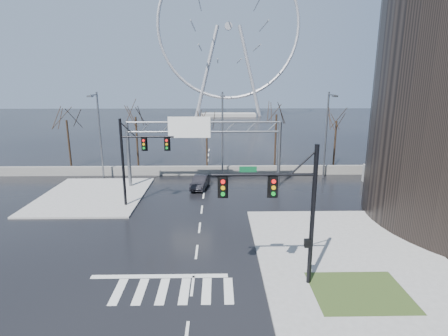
{
  "coord_description": "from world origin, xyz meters",
  "views": [
    {
      "loc": [
        1.44,
        -21.39,
        11.07
      ],
      "look_at": [
        1.97,
        7.23,
        4.0
      ],
      "focal_mm": 28.0,
      "sensor_mm": 36.0,
      "label": 1
    }
  ],
  "objects_px": {
    "signal_mast_far": "(135,155)",
    "sign_gantry": "(200,140)",
    "signal_mast_near": "(288,203)",
    "ferris_wheel": "(228,32)",
    "car": "(200,182)"
  },
  "relations": [
    {
      "from": "ferris_wheel",
      "to": "signal_mast_far",
      "type": "bearing_deg",
      "value": -97.2
    },
    {
      "from": "ferris_wheel",
      "to": "car",
      "type": "relative_size",
      "value": 12.47
    },
    {
      "from": "signal_mast_near",
      "to": "signal_mast_far",
      "type": "xyz_separation_m",
      "value": [
        -11.01,
        13.0,
        -0.04
      ]
    },
    {
      "from": "car",
      "to": "ferris_wheel",
      "type": "bearing_deg",
      "value": 96.18
    },
    {
      "from": "signal_mast_near",
      "to": "signal_mast_far",
      "type": "height_order",
      "value": "same"
    },
    {
      "from": "sign_gantry",
      "to": "car",
      "type": "bearing_deg",
      "value": -97.59
    },
    {
      "from": "signal_mast_far",
      "to": "sign_gantry",
      "type": "height_order",
      "value": "signal_mast_far"
    },
    {
      "from": "sign_gantry",
      "to": "ferris_wheel",
      "type": "distance_m",
      "value": 82.91
    },
    {
      "from": "sign_gantry",
      "to": "car",
      "type": "relative_size",
      "value": 4.01
    },
    {
      "from": "signal_mast_near",
      "to": "signal_mast_far",
      "type": "bearing_deg",
      "value": 130.26
    },
    {
      "from": "ferris_wheel",
      "to": "car",
      "type": "height_order",
      "value": "ferris_wheel"
    },
    {
      "from": "signal_mast_near",
      "to": "ferris_wheel",
      "type": "xyz_separation_m",
      "value": [
        -0.14,
        99.04,
        21.26
      ]
    },
    {
      "from": "ferris_wheel",
      "to": "signal_mast_near",
      "type": "bearing_deg",
      "value": -89.92
    },
    {
      "from": "sign_gantry",
      "to": "car",
      "type": "distance_m",
      "value": 4.53
    },
    {
      "from": "signal_mast_far",
      "to": "ferris_wheel",
      "type": "height_order",
      "value": "ferris_wheel"
    }
  ]
}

